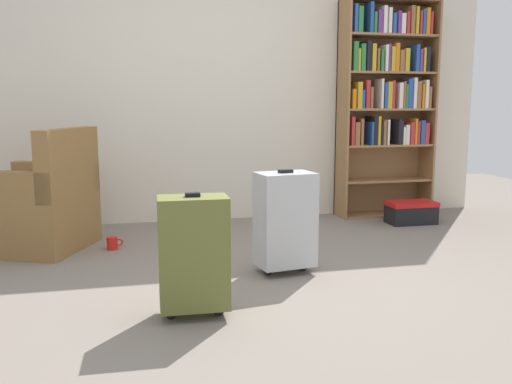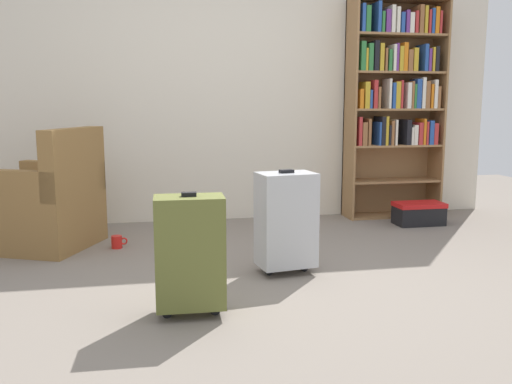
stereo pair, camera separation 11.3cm
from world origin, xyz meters
The scene contains 8 objects.
ground_plane centered at (0.00, 0.00, 0.00)m, with size 8.98×8.98×0.00m, color slate.
back_wall centered at (0.00, 2.12, 1.30)m, with size 5.13×0.10×2.60m, color beige.
bookshelf centered at (1.55, 1.91, 1.18)m, with size 0.90×0.30×2.02m.
armchair centered at (-1.49, 1.32, 0.32)m, with size 0.92×0.92×0.90m.
mug centered at (-0.98, 1.17, 0.05)m, with size 0.12×0.08×0.10m.
storage_box centered at (1.64, 1.50, 0.11)m, with size 0.43×0.24×0.20m.
suitcase_olive centered at (-0.53, -0.27, 0.33)m, with size 0.36×0.22×0.64m.
suitcase_silver centered at (0.12, 0.34, 0.35)m, with size 0.39×0.29×0.67m.
Camera 2 is at (-0.72, -2.98, 1.08)m, focal length 38.74 mm.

